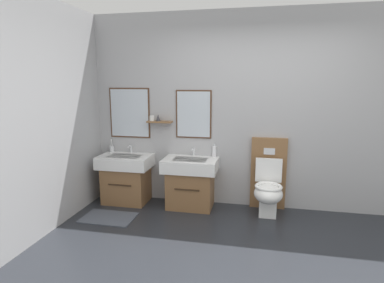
{
  "coord_description": "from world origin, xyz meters",
  "views": [
    {
      "loc": [
        0.02,
        -2.75,
        1.75
      ],
      "look_at": [
        -0.83,
        1.32,
        0.97
      ],
      "focal_mm": 29.79,
      "sensor_mm": 36.0,
      "label": 1
    }
  ],
  "objects": [
    {
      "name": "vanity_sink_left",
      "position": [
        -1.85,
        1.45,
        0.38
      ],
      "size": [
        0.75,
        0.52,
        0.7
      ],
      "color": "brown",
      "rests_on": "ground"
    },
    {
      "name": "wall_back",
      "position": [
        -0.02,
        1.73,
        1.35
      ],
      "size": [
        4.93,
        0.27,
        2.7
      ],
      "color": "#A8A8AA",
      "rests_on": "ground"
    },
    {
      "name": "vanity_sink_right",
      "position": [
        -0.88,
        1.45,
        0.38
      ],
      "size": [
        0.75,
        0.52,
        0.7
      ],
      "color": "brown",
      "rests_on": "ground"
    },
    {
      "name": "bath_mat",
      "position": [
        -1.85,
        0.84,
        0.01
      ],
      "size": [
        0.68,
        0.44,
        0.01
      ],
      "primitive_type": "cube",
      "color": "#474C56",
      "rests_on": "ground"
    },
    {
      "name": "wall_left",
      "position": [
        -2.4,
        0.0,
        1.35
      ],
      "size": [
        0.12,
        3.58,
        2.7
      ],
      "primitive_type": "cube",
      "color": "#A8A8AA",
      "rests_on": "ground"
    },
    {
      "name": "tap_on_right_sink",
      "position": [
        -0.88,
        1.64,
        0.77
      ],
      "size": [
        0.03,
        0.13,
        0.11
      ],
      "color": "silver",
      "rests_on": "vanity_sink_right"
    },
    {
      "name": "tap_on_left_sink",
      "position": [
        -1.85,
        1.64,
        0.77
      ],
      "size": [
        0.03,
        0.13,
        0.11
      ],
      "color": "silver",
      "rests_on": "vanity_sink_left"
    },
    {
      "name": "toilet",
      "position": [
        0.18,
        1.47,
        0.38
      ],
      "size": [
        0.48,
        0.63,
        1.0
      ],
      "color": "brown",
      "rests_on": "ground"
    },
    {
      "name": "ground_plane",
      "position": [
        0.0,
        0.0,
        -0.05
      ],
      "size": [
        6.13,
        4.78,
        0.1
      ],
      "primitive_type": "cube",
      "color": "#23262B",
      "rests_on": "ground"
    },
    {
      "name": "toothbrush_cup",
      "position": [
        -2.14,
        1.63,
        0.75
      ],
      "size": [
        0.07,
        0.07,
        0.2
      ],
      "color": "silver",
      "rests_on": "vanity_sink_left"
    },
    {
      "name": "soap_dispenser",
      "position": [
        -0.58,
        1.64,
        0.78
      ],
      "size": [
        0.06,
        0.06,
        0.19
      ],
      "color": "white",
      "rests_on": "vanity_sink_right"
    }
  ]
}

